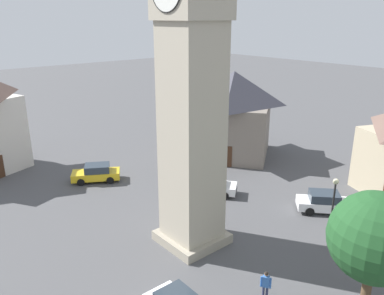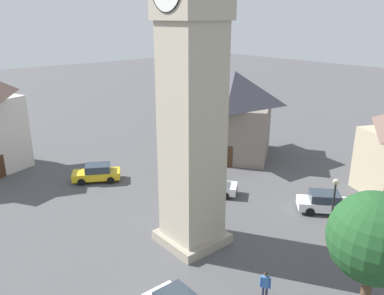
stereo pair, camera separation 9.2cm
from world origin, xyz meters
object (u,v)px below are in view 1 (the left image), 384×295
object	(u,v)px
pedestrian	(266,283)
tree	(375,238)
clock_tower	(192,8)
lamp_post	(333,201)
car_red_corner	(211,185)
car_black_far	(96,173)
building_terrace_right	(233,113)
car_white_side	(325,202)

from	to	relation	value
pedestrian	tree	bearing A→B (deg)	-149.05
pedestrian	clock_tower	bearing A→B (deg)	-6.32
tree	lamp_post	world-z (taller)	tree
lamp_post	tree	bearing A→B (deg)	134.62
clock_tower	car_red_corner	bearing A→B (deg)	-52.57
car_red_corner	tree	world-z (taller)	tree
tree	car_black_far	bearing A→B (deg)	4.42
car_black_far	pedestrian	world-z (taller)	pedestrian
lamp_post	pedestrian	bearing A→B (deg)	95.05
car_red_corner	building_terrace_right	distance (m)	10.75
clock_tower	car_black_far	xyz separation A→B (m)	(12.78, 0.18, -13.44)
car_red_corner	lamp_post	distance (m)	10.63
car_white_side	lamp_post	world-z (taller)	lamp_post
clock_tower	lamp_post	bearing A→B (deg)	-133.96
clock_tower	tree	bearing A→B (deg)	-171.26
car_black_far	clock_tower	bearing A→B (deg)	-179.18
car_red_corner	building_terrace_right	bearing A→B (deg)	-55.87
tree	lamp_post	bearing A→B (deg)	-45.38
clock_tower	pedestrian	size ratio (longest dim) A/B	14.32
clock_tower	car_white_side	size ratio (longest dim) A/B	5.79
clock_tower	car_white_side	world-z (taller)	clock_tower
car_white_side	tree	size ratio (longest dim) A/B	0.63
clock_tower	car_white_side	distance (m)	17.14
clock_tower	car_red_corner	size ratio (longest dim) A/B	5.66
car_white_side	lamp_post	bearing A→B (deg)	124.26
car_black_far	building_terrace_right	size ratio (longest dim) A/B	0.41
car_white_side	car_black_far	distance (m)	19.12
car_black_far	building_terrace_right	world-z (taller)	building_terrace_right
car_red_corner	pedestrian	distance (m)	12.72
pedestrian	tree	xyz separation A→B (m)	(-3.92, -2.35, 3.54)
clock_tower	building_terrace_right	size ratio (longest dim) A/B	2.23
car_black_far	pedestrian	distance (m)	19.39
car_red_corner	car_black_far	distance (m)	10.27
clock_tower	building_terrace_right	xyz separation A→B (m)	(10.03, -14.06, -9.76)
lamp_post	car_black_far	bearing A→B (deg)	18.82
clock_tower	car_red_corner	distance (m)	15.24
car_black_far	building_terrace_right	bearing A→B (deg)	-100.92
pedestrian	car_black_far	bearing A→B (deg)	-1.62
clock_tower	car_black_far	distance (m)	18.55
car_white_side	pedestrian	distance (m)	11.31
car_red_corner	pedestrian	xyz separation A→B (m)	(-10.97, 6.43, 0.25)
car_red_corner	car_black_far	xyz separation A→B (m)	(8.42, 5.88, 0.00)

